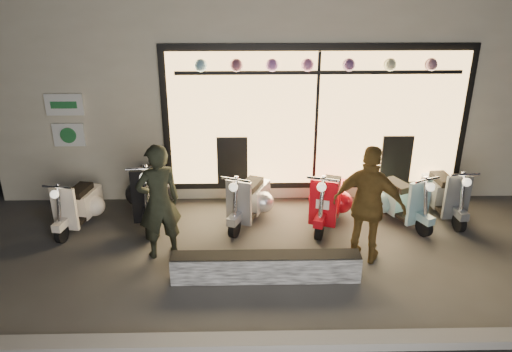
{
  "coord_description": "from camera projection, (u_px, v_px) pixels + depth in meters",
  "views": [
    {
      "loc": [
        -0.46,
        -6.55,
        4.08
      ],
      "look_at": [
        -0.3,
        0.6,
        1.05
      ],
      "focal_mm": 35.0,
      "sensor_mm": 36.0,
      "label": 1
    }
  ],
  "objects": [
    {
      "name": "shop_building",
      "position": [
        265.0,
        59.0,
        11.4
      ],
      "size": [
        10.2,
        6.23,
        4.2
      ],
      "color": "beige",
      "rests_on": "ground"
    },
    {
      "name": "ground",
      "position": [
        276.0,
        254.0,
        7.63
      ],
      "size": [
        40.0,
        40.0,
        0.0
      ],
      "primitive_type": "plane",
      "color": "#383533",
      "rests_on": "ground"
    },
    {
      "name": "scooter_cream",
      "position": [
        80.0,
        203.0,
        8.43
      ],
      "size": [
        0.57,
        1.28,
        0.91
      ],
      "rotation": [
        0.0,
        0.0,
        -0.2
      ],
      "color": "black",
      "rests_on": "ground"
    },
    {
      "name": "kerb",
      "position": [
        287.0,
        342.0,
        5.77
      ],
      "size": [
        40.0,
        0.25,
        0.12
      ],
      "primitive_type": "cube",
      "color": "slate",
      "rests_on": "ground"
    },
    {
      "name": "scooter_red",
      "position": [
        329.0,
        198.0,
        8.53
      ],
      "size": [
        0.76,
        1.38,
        1.0
      ],
      "rotation": [
        0.0,
        0.0,
        -0.35
      ],
      "color": "black",
      "rests_on": "ground"
    },
    {
      "name": "scooter_blue",
      "position": [
        397.0,
        198.0,
        8.58
      ],
      "size": [
        0.78,
        1.29,
        0.94
      ],
      "rotation": [
        0.0,
        0.0,
        0.42
      ],
      "color": "black",
      "rests_on": "ground"
    },
    {
      "name": "graffiti_barrier",
      "position": [
        266.0,
        267.0,
        6.95
      ],
      "size": [
        2.63,
        0.28,
        0.4
      ],
      "primitive_type": "cube",
      "color": "black",
      "rests_on": "ground"
    },
    {
      "name": "scooter_grey",
      "position": [
        442.0,
        192.0,
        8.79
      ],
      "size": [
        0.5,
        1.35,
        0.96
      ],
      "rotation": [
        0.0,
        0.0,
        0.09
      ],
      "color": "black",
      "rests_on": "ground"
    },
    {
      "name": "scooter_black",
      "position": [
        150.0,
        190.0,
        8.69
      ],
      "size": [
        0.65,
        1.61,
        1.14
      ],
      "rotation": [
        0.0,
        0.0,
        0.14
      ],
      "color": "black",
      "rests_on": "ground"
    },
    {
      "name": "woman",
      "position": [
        369.0,
        205.0,
        7.16
      ],
      "size": [
        1.14,
        0.84,
        1.79
      ],
      "primitive_type": "imported",
      "rotation": [
        0.0,
        0.0,
        2.7
      ],
      "color": "brown",
      "rests_on": "ground"
    },
    {
      "name": "man",
      "position": [
        159.0,
        202.0,
        7.29
      ],
      "size": [
        0.77,
        0.66,
        1.78
      ],
      "primitive_type": "imported",
      "rotation": [
        0.0,
        0.0,
        3.57
      ],
      "color": "black",
      "rests_on": "ground"
    },
    {
      "name": "scooter_silver",
      "position": [
        250.0,
        198.0,
        8.57
      ],
      "size": [
        0.76,
        1.32,
        0.96
      ],
      "rotation": [
        0.0,
        0.0,
        -0.39
      ],
      "color": "black",
      "rests_on": "ground"
    }
  ]
}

